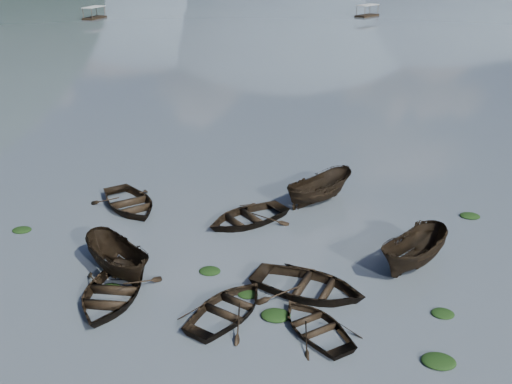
# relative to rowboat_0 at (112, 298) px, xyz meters

# --- Properties ---
(ground_plane) EXTENTS (2400.00, 2400.00, 0.00)m
(ground_plane) POSITION_rel_rowboat_0_xyz_m (5.32, -4.47, 0.00)
(ground_plane) COLOR #49535C
(rowboat_0) EXTENTS (3.63, 5.07, 1.05)m
(rowboat_0) POSITION_rel_rowboat_0_xyz_m (0.00, 0.00, 0.00)
(rowboat_0) COLOR black
(rowboat_0) RESTS_ON ground
(rowboat_1) EXTENTS (4.77, 5.31, 0.90)m
(rowboat_1) POSITION_rel_rowboat_0_xyz_m (5.18, -0.53, 0.00)
(rowboat_1) COLOR black
(rowboat_1) RESTS_ON ground
(rowboat_2) EXTENTS (4.74, 4.65, 1.86)m
(rowboat_2) POSITION_rel_rowboat_0_xyz_m (-0.37, 2.01, 0.00)
(rowboat_2) COLOR black
(rowboat_2) RESTS_ON ground
(rowboat_3) EXTENTS (4.50, 4.71, 0.79)m
(rowboat_3) POSITION_rel_rowboat_0_xyz_m (8.79, -1.18, 0.00)
(rowboat_3) COLOR black
(rowboat_3) RESTS_ON ground
(rowboat_4) EXTENTS (5.97, 5.02, 1.06)m
(rowboat_4) POSITION_rel_rowboat_0_xyz_m (8.36, 1.46, 0.00)
(rowboat_4) COLOR black
(rowboat_4) RESTS_ON ground
(rowboat_5) EXTENTS (4.42, 5.07, 1.91)m
(rowboat_5) POSITION_rel_rowboat_0_xyz_m (13.23, 4.30, 0.00)
(rowboat_5) COLOR black
(rowboat_5) RESTS_ON ground
(rowboat_6) EXTENTS (6.01, 6.22, 1.05)m
(rowboat_6) POSITION_rel_rowboat_0_xyz_m (-2.20, 8.91, 0.00)
(rowboat_6) COLOR black
(rowboat_6) RESTS_ON ground
(rowboat_7) EXTENTS (5.90, 5.80, 1.00)m
(rowboat_7) POSITION_rel_rowboat_0_xyz_m (4.77, 7.96, 0.00)
(rowboat_7) COLOR black
(rowboat_7) RESTS_ON ground
(rowboat_8) EXTENTS (4.71, 4.78, 1.88)m
(rowboat_8) POSITION_rel_rowboat_0_xyz_m (8.62, 11.20, 0.00)
(rowboat_8) COLOR black
(rowboat_8) RESTS_ON ground
(weed_clump_0) EXTENTS (0.96, 0.79, 0.21)m
(weed_clump_0) POSITION_rel_rowboat_0_xyz_m (-0.28, 0.64, 0.00)
(weed_clump_0) COLOR black
(weed_clump_0) RESTS_ON ground
(weed_clump_1) EXTENTS (0.89, 0.71, 0.20)m
(weed_clump_1) POSITION_rel_rowboat_0_xyz_m (5.78, 0.93, 0.00)
(weed_clump_1) COLOR black
(weed_clump_1) RESTS_ON ground
(weed_clump_2) EXTENTS (1.23, 0.99, 0.27)m
(weed_clump_2) POSITION_rel_rowboat_0_xyz_m (7.13, -0.48, 0.00)
(weed_clump_2) COLOR black
(weed_clump_2) RESTS_ON ground
(weed_clump_3) EXTENTS (0.95, 0.80, 0.21)m
(weed_clump_3) POSITION_rel_rowboat_0_xyz_m (13.96, 0.52, 0.00)
(weed_clump_3) COLOR black
(weed_clump_3) RESTS_ON ground
(weed_clump_4) EXTENTS (1.26, 1.00, 0.26)m
(weed_clump_4) POSITION_rel_rowboat_0_xyz_m (13.29, -2.52, 0.00)
(weed_clump_4) COLOR black
(weed_clump_4) RESTS_ON ground
(weed_clump_5) EXTENTS (1.02, 0.83, 0.22)m
(weed_clump_5) POSITION_rel_rowboat_0_xyz_m (-6.97, 5.43, 0.00)
(weed_clump_5) COLOR black
(weed_clump_5) RESTS_ON ground
(weed_clump_6) EXTENTS (1.01, 0.84, 0.21)m
(weed_clump_6) POSITION_rel_rowboat_0_xyz_m (3.77, 2.60, 0.00)
(weed_clump_6) COLOR black
(weed_clump_6) RESTS_ON ground
(weed_clump_7) EXTENTS (1.10, 0.88, 0.24)m
(weed_clump_7) POSITION_rel_rowboat_0_xyz_m (17.06, 10.09, 0.00)
(weed_clump_7) COLOR black
(weed_clump_7) RESTS_ON ground
(pontoon_left) EXTENTS (3.25, 6.03, 2.20)m
(pontoon_left) POSITION_rel_rowboat_0_xyz_m (-37.97, 93.86, 0.00)
(pontoon_left) COLOR black
(pontoon_left) RESTS_ON ground
(pontoon_centre) EXTENTS (5.30, 6.11, 2.22)m
(pontoon_centre) POSITION_rel_rowboat_0_xyz_m (16.42, 104.29, 0.00)
(pontoon_centre) COLOR black
(pontoon_centre) RESTS_ON ground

